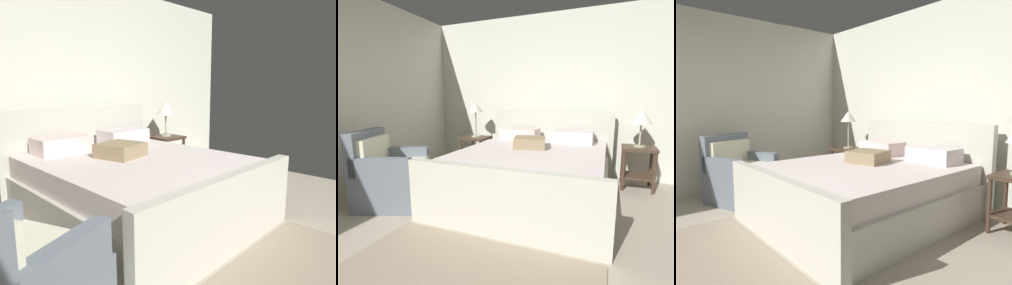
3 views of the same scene
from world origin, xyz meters
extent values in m
cube|color=silver|center=(0.00, 3.42, 1.32)|extent=(5.17, 0.12, 2.65)
cube|color=beige|center=(-0.29, 2.08, 0.20)|extent=(1.85, 2.07, 0.40)
cube|color=beige|center=(-0.30, 3.16, 0.54)|extent=(1.94, 0.12, 1.07)
cube|color=beige|center=(-0.28, 1.01, 0.33)|extent=(1.94, 0.12, 0.66)
cube|color=silver|center=(-0.29, 2.08, 0.51)|extent=(1.77, 2.01, 0.22)
cube|color=silver|center=(-0.71, 2.82, 0.71)|extent=(0.56, 0.37, 0.18)
cube|color=silver|center=(0.11, 2.83, 0.71)|extent=(0.56, 0.37, 0.18)
cube|color=#947E5D|center=(-0.38, 2.23, 0.69)|extent=(0.49, 0.49, 0.14)
cube|color=#453124|center=(1.00, 2.97, 0.58)|extent=(0.44, 0.44, 0.04)
cube|color=#453124|center=(1.00, 2.97, 0.18)|extent=(0.40, 0.40, 0.02)
cylinder|color=#453124|center=(0.81, 2.78, 0.28)|extent=(0.04, 0.04, 0.56)
cylinder|color=#453124|center=(1.19, 2.78, 0.28)|extent=(0.04, 0.04, 0.56)
cylinder|color=#453124|center=(0.81, 3.16, 0.28)|extent=(0.04, 0.04, 0.56)
cylinder|color=#453124|center=(1.19, 3.16, 0.28)|extent=(0.04, 0.04, 0.56)
cylinder|color=#B7B293|center=(1.00, 2.97, 0.61)|extent=(0.16, 0.16, 0.02)
cylinder|color=#B7B293|center=(1.00, 2.97, 0.77)|extent=(0.02, 0.02, 0.30)
cone|color=white|center=(1.00, 2.97, 1.02)|extent=(0.29, 0.29, 0.21)
cube|color=silver|center=(-1.77, 1.24, 0.47)|extent=(0.86, 0.86, 0.10)
cube|color=slate|center=(-1.65, 0.95, 0.53)|extent=(0.64, 0.34, 0.22)
camera|label=1|loc=(-2.18, -0.23, 1.30)|focal=32.53mm
camera|label=2|loc=(0.62, -0.99, 1.26)|focal=27.38mm
camera|label=3|loc=(2.13, -0.17, 1.26)|focal=31.76mm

